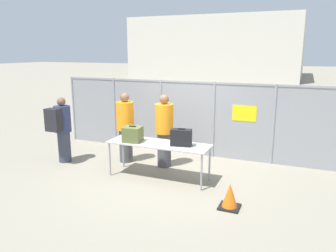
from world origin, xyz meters
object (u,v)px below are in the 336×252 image
at_px(utility_trailer, 290,129).
at_px(suitcase_black, 181,138).
at_px(inspection_table, 159,146).
at_px(traffic_cone, 230,197).
at_px(traveler_hooded, 61,127).
at_px(security_worker_far, 125,127).
at_px(suitcase_olive, 133,134).
at_px(security_worker_near, 164,130).

bearing_deg(utility_trailer, suitcase_black, -115.60).
bearing_deg(inspection_table, traffic_cone, -25.02).
relative_size(traveler_hooded, security_worker_far, 0.94).
xyz_separation_m(suitcase_olive, traveler_hooded, (-2.08, 0.13, -0.06)).
bearing_deg(suitcase_black, utility_trailer, 64.40).
height_order(traveler_hooded, traffic_cone, traveler_hooded).
bearing_deg(suitcase_olive, security_worker_near, 65.04).
bearing_deg(suitcase_olive, inspection_table, 10.05).
bearing_deg(inspection_table, security_worker_near, 104.17).
bearing_deg(inspection_table, suitcase_olive, -169.95).
bearing_deg(inspection_table, utility_trailer, 58.92).
distance_m(traveler_hooded, utility_trailer, 6.64).
xyz_separation_m(inspection_table, security_worker_far, (-1.23, 0.70, 0.17)).
distance_m(utility_trailer, traffic_cone, 5.05).
xyz_separation_m(security_worker_far, utility_trailer, (3.74, 3.47, -0.48)).
distance_m(security_worker_far, traffic_cone, 3.42).
distance_m(inspection_table, suitcase_olive, 0.63).
distance_m(traveler_hooded, security_worker_near, 2.57).
height_order(suitcase_olive, suitcase_black, suitcase_black).
xyz_separation_m(security_worker_near, utility_trailer, (2.70, 3.42, -0.48)).
xyz_separation_m(suitcase_black, security_worker_far, (-1.74, 0.69, -0.07)).
xyz_separation_m(suitcase_black, traveler_hooded, (-3.18, 0.02, -0.07)).
distance_m(traveler_hooded, security_worker_far, 1.58).
xyz_separation_m(suitcase_black, utility_trailer, (1.99, 4.16, -0.55)).
distance_m(suitcase_olive, traffic_cone, 2.56).
bearing_deg(security_worker_far, suitcase_black, 159.36).
distance_m(suitcase_black, security_worker_far, 1.88).
relative_size(suitcase_black, traveler_hooded, 0.28).
distance_m(security_worker_near, traffic_cone, 2.59).
distance_m(suitcase_olive, security_worker_far, 1.03).
height_order(suitcase_black, utility_trailer, suitcase_black).
bearing_deg(traffic_cone, inspection_table, 154.98).
height_order(utility_trailer, traffic_cone, utility_trailer).
relative_size(utility_trailer, traffic_cone, 9.58).
height_order(security_worker_near, traffic_cone, security_worker_near).
bearing_deg(security_worker_near, traffic_cone, 145.81).
xyz_separation_m(inspection_table, security_worker_near, (-0.19, 0.74, 0.17)).
xyz_separation_m(inspection_table, suitcase_olive, (-0.58, -0.10, 0.22)).
relative_size(traveler_hooded, security_worker_near, 0.93).
bearing_deg(traffic_cone, utility_trailer, 81.48).
height_order(inspection_table, security_worker_far, security_worker_far).
distance_m(inspection_table, traveler_hooded, 2.67).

